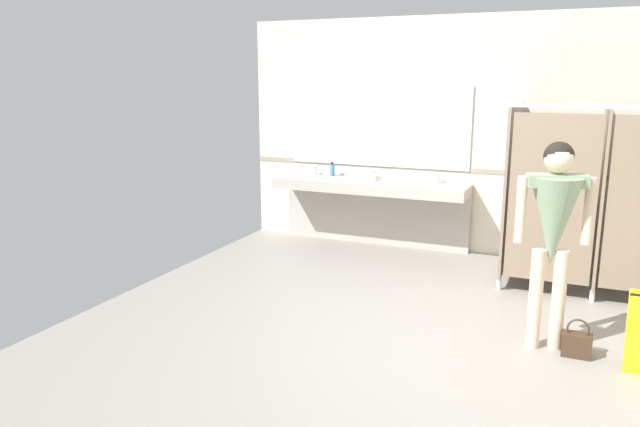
% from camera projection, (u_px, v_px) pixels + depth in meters
% --- Properties ---
extents(ground_plane, '(6.58, 6.51, 0.10)m').
position_uv_depth(ground_plane, '(440.00, 354.00, 5.00)').
color(ground_plane, gray).
extents(wall_back, '(6.58, 0.12, 2.92)m').
position_uv_depth(wall_back, '(499.00, 138.00, 7.37)').
color(wall_back, beige).
rests_on(wall_back, ground_plane).
extents(wall_back_tile_band, '(6.58, 0.01, 0.06)m').
position_uv_depth(wall_back_tile_band, '(497.00, 172.00, 7.41)').
color(wall_back_tile_band, '#9E937F').
rests_on(wall_back_tile_band, wall_back).
extents(vanity_counter, '(2.52, 0.58, 1.00)m').
position_uv_depth(vanity_counter, '(371.00, 197.00, 7.89)').
color(vanity_counter, '#B2ADA3').
rests_on(vanity_counter, ground_plane).
extents(mirror_panel, '(2.42, 0.02, 1.04)m').
position_uv_depth(mirror_panel, '(378.00, 126.00, 7.88)').
color(mirror_panel, silver).
rests_on(mirror_panel, wall_back).
extents(bathroom_stalls, '(1.85, 1.34, 1.94)m').
position_uv_depth(bathroom_stalls, '(601.00, 194.00, 6.19)').
color(bathroom_stalls, '#84705B').
rests_on(bathroom_stalls, ground_plane).
extents(person_standing, '(0.57, 0.50, 1.70)m').
position_uv_depth(person_standing, '(554.00, 220.00, 4.77)').
color(person_standing, beige).
rests_on(person_standing, ground_plane).
extents(handbag, '(0.22, 0.13, 0.31)m').
position_uv_depth(handbag, '(577.00, 344.00, 4.84)').
color(handbag, '#3F2D1E').
rests_on(handbag, ground_plane).
extents(soap_dispenser, '(0.07, 0.07, 0.19)m').
position_uv_depth(soap_dispenser, '(332.00, 170.00, 8.13)').
color(soap_dispenser, teal).
rests_on(soap_dispenser, vanity_counter).
extents(paper_cup, '(0.07, 0.07, 0.08)m').
position_uv_depth(paper_cup, '(375.00, 178.00, 7.69)').
color(paper_cup, beige).
rests_on(paper_cup, vanity_counter).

